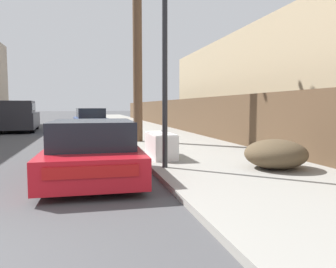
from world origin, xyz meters
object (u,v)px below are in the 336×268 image
(parked_sports_car_red, at_px, (93,150))
(pickup_truck, at_px, (18,116))
(discarded_fridge, at_px, (161,145))
(utility_pole, at_px, (137,28))
(car_parked_mid, at_px, (90,121))
(brush_pile, at_px, (276,154))
(street_lamp, at_px, (165,55))

(parked_sports_car_red, bearing_deg, pickup_truck, 107.90)
(discarded_fridge, bearing_deg, utility_pole, 90.07)
(discarded_fridge, distance_m, car_parked_mid, 11.29)
(parked_sports_car_red, distance_m, pickup_truck, 14.65)
(pickup_truck, relative_size, brush_pile, 3.80)
(discarded_fridge, bearing_deg, street_lamp, -98.48)
(parked_sports_car_red, bearing_deg, street_lamp, 0.34)
(utility_pole, bearing_deg, discarded_fridge, -90.37)
(car_parked_mid, bearing_deg, pickup_truck, 157.18)
(discarded_fridge, relative_size, utility_pole, 0.19)
(utility_pole, bearing_deg, car_parked_mid, 104.84)
(discarded_fridge, distance_m, pickup_truck, 13.91)
(pickup_truck, bearing_deg, street_lamp, 108.46)
(car_parked_mid, height_order, street_lamp, street_lamp)
(car_parked_mid, bearing_deg, parked_sports_car_red, -94.82)
(car_parked_mid, height_order, brush_pile, car_parked_mid)
(pickup_truck, bearing_deg, parked_sports_car_red, 102.63)
(car_parked_mid, relative_size, utility_pole, 0.54)
(discarded_fridge, distance_m, parked_sports_car_red, 2.39)
(parked_sports_car_red, distance_m, street_lamp, 2.67)
(discarded_fridge, relative_size, brush_pile, 1.17)
(utility_pole, height_order, brush_pile, utility_pole)
(car_parked_mid, relative_size, street_lamp, 1.09)
(discarded_fridge, xyz_separation_m, utility_pole, (0.03, 4.30, 4.15))
(car_parked_mid, xyz_separation_m, pickup_truck, (-4.22, 1.40, 0.26))
(brush_pile, bearing_deg, utility_pole, 108.08)
(car_parked_mid, relative_size, pickup_truck, 0.88)
(car_parked_mid, xyz_separation_m, brush_pile, (3.96, -13.41, -0.21))
(discarded_fridge, bearing_deg, car_parked_mid, 99.55)
(discarded_fridge, height_order, street_lamp, street_lamp)
(street_lamp, height_order, brush_pile, street_lamp)
(parked_sports_car_red, relative_size, pickup_truck, 0.85)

